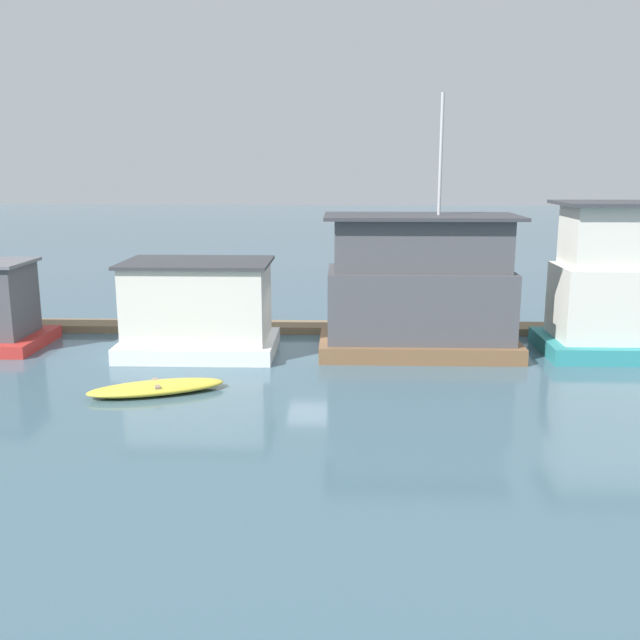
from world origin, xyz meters
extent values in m
plane|color=#426070|center=(0.00, 0.00, 0.00)|extent=(200.00, 200.00, 0.00)
cube|color=#846B4C|center=(0.00, 3.27, 0.15)|extent=(42.40, 1.45, 0.30)
cube|color=white|center=(-4.48, -0.47, 0.28)|extent=(5.62, 3.80, 0.57)
cube|color=silver|center=(-4.48, -0.47, 1.95)|extent=(5.03, 3.21, 2.76)
cube|color=#38383D|center=(-4.48, -0.47, 3.39)|extent=(5.33, 3.51, 0.12)
cube|color=brown|center=(3.61, -0.13, 0.29)|extent=(7.26, 3.73, 0.58)
cube|color=#4C4C51|center=(3.61, -0.13, 1.85)|extent=(6.66, 3.12, 2.54)
cube|color=#4C4C51|center=(3.61, -0.13, 4.05)|extent=(6.20, 2.67, 1.86)
cube|color=#38383D|center=(3.61, -0.13, 5.04)|extent=(6.96, 3.42, 0.12)
cylinder|color=#B2B2B7|center=(4.23, -0.13, 7.20)|extent=(0.12, 0.12, 4.21)
ellipsoid|color=yellow|center=(-4.87, -5.30, 0.18)|extent=(4.30, 2.57, 0.36)
cube|color=#997F60|center=(-4.87, -5.30, 0.31)|extent=(0.51, 1.03, 0.08)
camera|label=1|loc=(0.80, -25.96, 6.83)|focal=40.00mm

